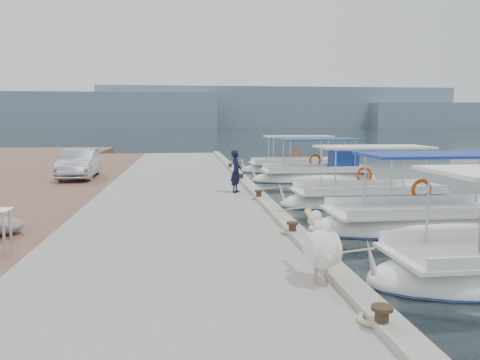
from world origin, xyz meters
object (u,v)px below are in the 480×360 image
object	(u,v)px
fishing_caique_b	(430,225)
fishing_caique_e	(295,169)
fishing_caique_c	(367,202)
fisherman	(236,171)
fishing_caique_d	(317,177)
parked_car	(80,164)
pelican	(321,247)

from	to	relation	value
fishing_caique_b	fishing_caique_e	size ratio (longest dim) A/B	1.08
fishing_caique_c	fisherman	world-z (taller)	fishing_caique_c
fishing_caique_c	fishing_caique_d	distance (m)	7.18
fishing_caique_e	parked_car	distance (m)	13.26
fishing_caique_e	pelican	xyz separation A→B (m)	(-4.63, -21.19, 0.96)
pelican	fishing_caique_b	bearing A→B (deg)	47.59
fishing_caique_b	fishing_caique_c	world-z (taller)	same
fishing_caique_b	pelican	size ratio (longest dim) A/B	5.14
fisherman	fishing_caique_d	bearing A→B (deg)	-15.45
fisherman	parked_car	bearing A→B (deg)	73.91
fishing_caique_c	parked_car	world-z (taller)	fishing_caique_c
fishing_caique_d	fishing_caique_b	bearing A→B (deg)	-88.95
fishing_caique_c	fisherman	bearing A→B (deg)	174.68
fishing_caique_c	fishing_caique_d	xyz separation A→B (m)	(0.12, 7.17, 0.07)
pelican	fisherman	xyz separation A→B (m)	(-0.33, 9.90, 0.21)
fishing_caique_d	pelican	bearing A→B (deg)	-105.86
fishing_caique_c	fishing_caique_e	world-z (taller)	same
fishing_caique_d	fishing_caique_e	xyz separation A→B (m)	(-0.09, 4.58, -0.07)
fishing_caique_b	fishing_caique_e	world-z (taller)	same
fishing_caique_d	fisherman	size ratio (longest dim) A/B	4.32
fishing_caique_c	pelican	xyz separation A→B (m)	(-4.60, -9.44, 0.96)
pelican	fisherman	size ratio (longest dim) A/B	0.92
fisherman	fishing_caique_c	bearing A→B (deg)	-73.85
pelican	fishing_caique_c	bearing A→B (deg)	64.01
parked_car	fishing_caique_e	bearing A→B (deg)	25.75
fishing_caique_c	fishing_caique_d	world-z (taller)	same
fishing_caique_d	parked_car	bearing A→B (deg)	-172.76
fishing_caique_d	fishing_caique_e	world-z (taller)	same
fishing_caique_d	pelican	distance (m)	17.29
pelican	fishing_caique_e	bearing A→B (deg)	77.67
fishing_caique_b	fishing_caique_e	distance (m)	15.80
fisherman	pelican	bearing A→B (deg)	-156.63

